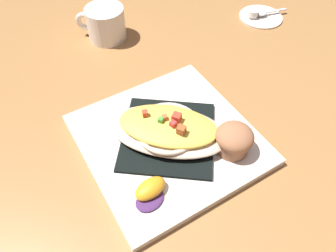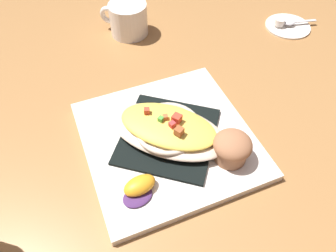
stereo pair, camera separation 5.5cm
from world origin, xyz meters
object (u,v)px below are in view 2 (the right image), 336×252
at_px(spoon, 291,22).
at_px(creamer_cup_0, 280,22).
at_px(orange_garnish, 139,188).
at_px(coffee_mug, 128,21).
at_px(muffin, 232,147).
at_px(gratin_dish, 168,129).
at_px(square_plate, 168,140).
at_px(creamer_saucer, 288,25).

relative_size(spoon, creamer_cup_0, 3.51).
relative_size(orange_garnish, coffee_mug, 0.58).
bearing_deg(orange_garnish, muffin, 78.35).
height_order(gratin_dish, muffin, gratin_dish).
height_order(square_plate, muffin, muffin).
distance_m(square_plate, creamer_cup_0, 0.46).
height_order(square_plate, orange_garnish, orange_garnish).
distance_m(coffee_mug, creamer_cup_0, 0.37).
xyz_separation_m(square_plate, muffin, (0.10, 0.06, 0.04)).
bearing_deg(creamer_cup_0, orange_garnish, -69.20).
bearing_deg(spoon, creamer_saucer, -116.64).
bearing_deg(orange_garnish, creamer_cup_0, 110.80).
xyz_separation_m(creamer_saucer, spoon, (0.00, 0.01, 0.01)).
relative_size(gratin_dish, orange_garnish, 3.80).
bearing_deg(creamer_saucer, spoon, 63.36).
xyz_separation_m(square_plate, gratin_dish, (0.00, 0.00, 0.03)).
xyz_separation_m(orange_garnish, coffee_mug, (-0.40, 0.21, 0.01)).
bearing_deg(muffin, coffee_mug, 172.83).
height_order(creamer_saucer, creamer_cup_0, creamer_cup_0).
xyz_separation_m(square_plate, orange_garnish, (0.06, -0.10, 0.02)).
bearing_deg(square_plate, coffee_mug, 161.08).
xyz_separation_m(square_plate, creamer_cup_0, (-0.14, 0.43, 0.01)).
bearing_deg(square_plate, spoon, 105.21).
relative_size(coffee_mug, creamer_cup_0, 4.45).
relative_size(gratin_dish, coffee_mug, 2.21).
distance_m(square_plate, orange_garnish, 0.12).
height_order(coffee_mug, creamer_cup_0, coffee_mug).
bearing_deg(creamer_cup_0, gratin_dish, -72.20).
xyz_separation_m(square_plate, coffee_mug, (-0.33, 0.11, 0.03)).
relative_size(muffin, orange_garnish, 1.03).
relative_size(square_plate, creamer_cup_0, 12.03).
distance_m(orange_garnish, coffee_mug, 0.45).
height_order(creamer_saucer, spoon, spoon).
bearing_deg(coffee_mug, square_plate, -18.92).
xyz_separation_m(creamer_saucer, creamer_cup_0, (-0.01, -0.02, 0.01)).
bearing_deg(square_plate, creamer_cup_0, 107.79).
xyz_separation_m(muffin, orange_garnish, (-0.03, -0.16, -0.02)).
bearing_deg(creamer_saucer, muffin, -60.61).
xyz_separation_m(gratin_dish, coffee_mug, (-0.33, 0.11, -0.01)).
bearing_deg(spoon, coffee_mug, -120.99).
bearing_deg(creamer_saucer, coffee_mug, -121.06).
height_order(gratin_dish, creamer_saucer, gratin_dish).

